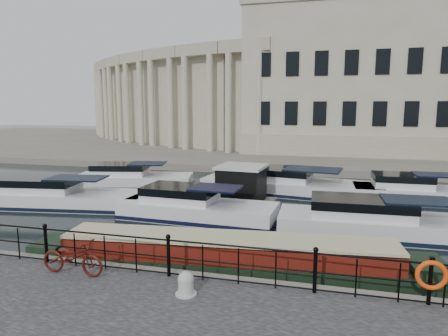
# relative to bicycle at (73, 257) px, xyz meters

# --- Properties ---
(ground_plane) EXTENTS (160.00, 160.00, 0.00)m
(ground_plane) POSITION_rel_bicycle_xyz_m (2.67, 2.83, -1.05)
(ground_plane) COLOR black
(ground_plane) RESTS_ON ground
(far_bank) EXTENTS (120.00, 42.00, 0.55)m
(far_bank) POSITION_rel_bicycle_xyz_m (2.67, 41.83, -0.78)
(far_bank) COLOR #6B665B
(far_bank) RESTS_ON ground_plane
(railing) EXTENTS (24.14, 0.14, 1.22)m
(railing) POSITION_rel_bicycle_xyz_m (2.67, 0.58, 0.15)
(railing) COLOR black
(railing) RESTS_ON near_quay
(civic_building) EXTENTS (53.55, 31.84, 16.85)m
(civic_building) POSITION_rel_bicycle_xyz_m (1.67, 37.53, 5.98)
(civic_building) COLOR #ADA38C
(civic_building) RESTS_ON far_bank
(bicycle) EXTENTS (1.93, 0.70, 1.01)m
(bicycle) POSITION_rel_bicycle_xyz_m (0.00, 0.00, 0.00)
(bicycle) COLOR #44110C
(bicycle) RESTS_ON near_quay
(mooring_bollard) EXTENTS (0.54, 0.54, 0.61)m
(mooring_bollard) POSITION_rel_bicycle_xyz_m (3.52, -0.35, -0.22)
(mooring_bollard) COLOR #B3B3AF
(mooring_bollard) RESTS_ON near_quay
(life_ring_post) EXTENTS (0.74, 0.20, 1.21)m
(life_ring_post) POSITION_rel_bicycle_xyz_m (9.36, 0.57, 0.25)
(life_ring_post) COLOR black
(life_ring_post) RESTS_ON near_quay
(narrowboat) EXTENTS (13.26, 3.01, 1.49)m
(narrowboat) POSITION_rel_bicycle_xyz_m (3.88, 2.44, -0.69)
(narrowboat) COLOR black
(narrowboat) RESTS_ON ground_plane
(harbour_hut) EXTENTS (3.59, 3.08, 2.21)m
(harbour_hut) POSITION_rel_bicycle_xyz_m (2.46, 11.33, -0.10)
(harbour_hut) COLOR #6B665B
(harbour_hut) RESTS_ON ground_plane
(cabin_cruisers) EXTENTS (26.99, 10.93, 1.99)m
(cabin_cruisers) POSITION_rel_bicycle_xyz_m (2.13, 11.32, -0.69)
(cabin_cruisers) COLOR white
(cabin_cruisers) RESTS_ON ground_plane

